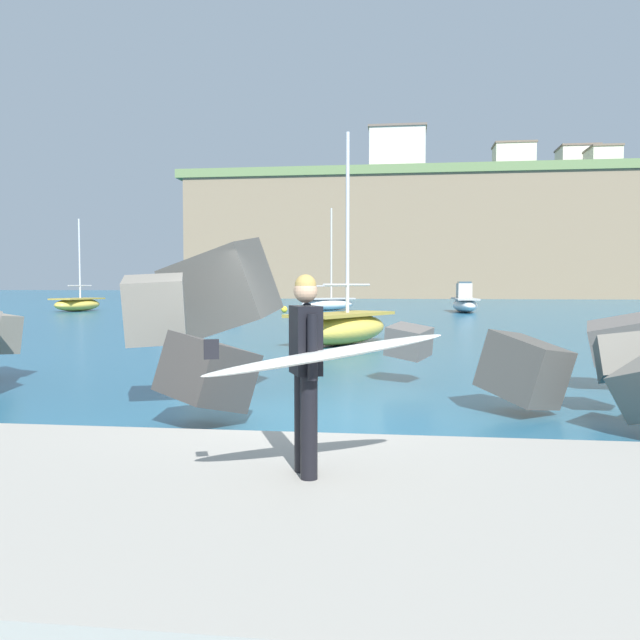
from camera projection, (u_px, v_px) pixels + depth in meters
name	position (u px, v px, depth m)	size (l,w,h in m)	color
ground_plane	(288.00, 420.00, 9.44)	(400.00, 400.00, 0.00)	#235B7A
walkway_path	(203.00, 503.00, 5.47)	(48.00, 4.40, 0.24)	#9E998E
breakwater_jetty	(389.00, 337.00, 10.88)	(27.69, 7.07, 2.77)	#4C4944
surfer_with_board	(312.00, 360.00, 5.72)	(2.07, 1.45, 1.78)	black
boat_near_left	(78.00, 304.00, 47.52)	(2.78, 4.57, 6.63)	#EAC64C
boat_near_centre	(342.00, 327.00, 21.20)	(3.62, 4.82, 6.79)	#EAC64C
boat_near_right	(189.00, 304.00, 44.41)	(4.43, 5.80, 1.87)	maroon
boat_mid_left	(464.00, 302.00, 46.13)	(1.66, 6.31, 2.12)	white
boat_mid_centre	(187.00, 310.00, 33.77)	(5.72, 5.87, 2.01)	beige
boat_mid_right	(328.00, 303.00, 49.23)	(4.46, 4.14, 7.57)	white
mooring_buoy_inner	(284.00, 309.00, 45.37)	(0.44, 0.44, 0.44)	yellow
headland_bluff	(539.00, 238.00, 100.74)	(103.24, 31.99, 17.79)	#847056
station_building_west	(577.00, 167.00, 106.93)	(6.04, 6.32, 6.25)	beige
station_building_central	(602.00, 163.00, 99.07)	(4.41, 6.24, 4.53)	beige
station_building_east	(514.00, 163.00, 102.94)	(6.25, 5.43, 5.91)	beige
station_building_annex	(398.00, 151.00, 93.40)	(7.97, 7.86, 5.87)	beige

